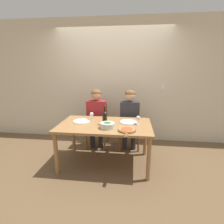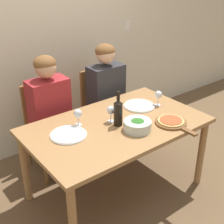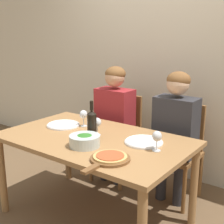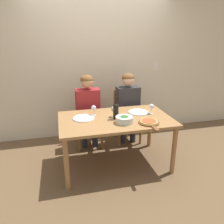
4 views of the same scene
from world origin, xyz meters
TOP-DOWN VIEW (x-y plane):
  - ground_plane at (0.00, 0.00)m, footprint 40.00×40.00m
  - back_wall at (0.00, 1.20)m, footprint 10.00×0.06m
  - dining_table at (0.00, 0.00)m, footprint 1.54×0.93m
  - chair_left at (-0.29, 0.77)m, footprint 0.42×0.42m
  - chair_right at (0.40, 0.77)m, footprint 0.42×0.42m
  - person_woman at (-0.29, 0.67)m, footprint 0.47×0.51m
  - person_man at (0.40, 0.67)m, footprint 0.47×0.51m
  - wine_bottle at (-0.00, -0.02)m, footprint 0.08×0.08m
  - broccoli_bowl at (0.07, -0.19)m, footprint 0.23×0.23m
  - dinner_plate_left at (-0.43, 0.08)m, footprint 0.30×0.30m
  - dinner_plate_right at (0.39, 0.14)m, footprint 0.30×0.30m
  - pizza_on_board at (0.38, -0.29)m, footprint 0.27×0.41m
  - wine_glass_left at (-0.27, 0.18)m, footprint 0.07×0.07m
  - wine_glass_right at (0.55, 0.05)m, footprint 0.07×0.07m
  - wine_glass_centre at (-0.01, 0.06)m, footprint 0.07×0.07m

SIDE VIEW (x-z plane):
  - ground_plane at x=0.00m, z-range 0.00..0.00m
  - chair_left at x=-0.29m, z-range 0.04..0.95m
  - chair_right at x=0.40m, z-range 0.04..0.95m
  - dining_table at x=0.00m, z-range 0.28..1.01m
  - dinner_plate_left at x=-0.43m, z-range 0.73..0.75m
  - dinner_plate_right at x=0.39m, z-range 0.73..0.75m
  - person_woman at x=-0.29m, z-range 0.13..1.36m
  - person_man at x=0.40m, z-range 0.13..1.36m
  - pizza_on_board at x=0.38m, z-range 0.73..0.76m
  - broccoli_bowl at x=0.07m, z-range 0.73..0.82m
  - wine_glass_left at x=-0.27m, z-range 0.76..0.91m
  - wine_glass_right at x=0.55m, z-range 0.76..0.91m
  - wine_glass_centre at x=-0.01m, z-range 0.76..0.91m
  - wine_bottle at x=0.00m, z-range 0.70..1.01m
  - back_wall at x=0.00m, z-range 0.00..2.70m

